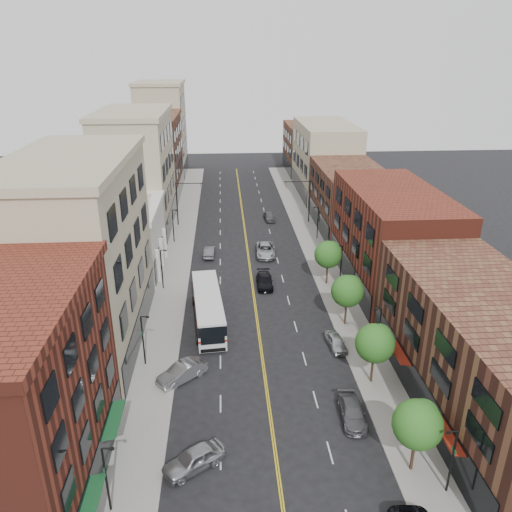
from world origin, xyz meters
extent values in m
plane|color=black|center=(0.00, 0.00, 0.00)|extent=(220.00, 220.00, 0.00)
cube|color=gray|center=(-10.00, 35.00, 0.07)|extent=(4.00, 110.00, 0.15)
cube|color=gray|center=(10.00, 35.00, 0.07)|extent=(4.00, 110.00, 0.15)
cube|color=maroon|center=(-17.00, -6.00, 7.00)|extent=(10.00, 16.00, 14.00)
cube|color=tan|center=(-17.00, 13.00, 9.00)|extent=(10.00, 22.00, 18.00)
cube|color=silver|center=(-17.00, 31.00, 4.00)|extent=(10.00, 14.00, 8.00)
cube|color=tan|center=(-17.00, 48.00, 9.00)|extent=(10.00, 20.00, 18.00)
cube|color=#582D23|center=(-17.00, 68.00, 7.50)|extent=(10.00, 20.00, 15.00)
cube|color=tan|center=(-17.00, 86.00, 10.00)|extent=(10.00, 16.00, 20.00)
cube|color=#582D23|center=(17.00, 0.00, 5.00)|extent=(10.00, 26.00, 10.00)
cube|color=maroon|center=(17.00, 24.00, 6.00)|extent=(10.00, 22.00, 12.00)
cube|color=#582D23|center=(17.00, 45.00, 5.00)|extent=(10.00, 20.00, 10.00)
cube|color=tan|center=(17.00, 66.00, 7.00)|extent=(10.00, 22.00, 14.00)
cube|color=#582D23|center=(17.00, 86.00, 5.50)|extent=(10.00, 18.00, 11.00)
cylinder|color=black|center=(9.30, -6.00, 1.40)|extent=(0.22, 0.22, 2.50)
sphere|color=#1D611B|center=(9.30, -6.00, 4.04)|extent=(3.40, 3.40, 3.40)
sphere|color=#1D611B|center=(9.80, -5.60, 4.55)|extent=(2.04, 2.04, 2.04)
cylinder|color=black|center=(9.30, 4.00, 1.40)|extent=(0.22, 0.22, 2.50)
sphere|color=#1D611B|center=(9.30, 4.00, 4.04)|extent=(3.40, 3.40, 3.40)
sphere|color=#1D611B|center=(9.80, 4.40, 4.55)|extent=(2.04, 2.04, 2.04)
cylinder|color=black|center=(9.30, 14.00, 1.40)|extent=(0.22, 0.22, 2.50)
sphere|color=#1D611B|center=(9.30, 14.00, 4.04)|extent=(3.40, 3.40, 3.40)
sphere|color=#1D611B|center=(9.80, 14.40, 4.55)|extent=(2.04, 2.04, 2.04)
cylinder|color=black|center=(9.30, 24.00, 1.40)|extent=(0.22, 0.22, 2.50)
sphere|color=#1D611B|center=(9.30, 24.00, 4.04)|extent=(3.40, 3.40, 3.40)
sphere|color=#1D611B|center=(9.80, 24.40, 4.55)|extent=(2.04, 2.04, 2.04)
cylinder|color=black|center=(-11.00, -8.00, 2.65)|extent=(0.14, 0.14, 5.00)
cylinder|color=black|center=(-10.65, -8.00, 5.15)|extent=(0.70, 0.10, 0.10)
cube|color=black|center=(-10.40, -8.00, 5.10)|extent=(0.28, 0.14, 0.14)
cube|color=#19592D|center=(-11.00, -8.00, 3.55)|extent=(0.04, 0.55, 0.35)
cylinder|color=black|center=(-11.00, 8.00, 2.65)|extent=(0.14, 0.14, 5.00)
cylinder|color=black|center=(-10.65, 8.00, 5.15)|extent=(0.70, 0.10, 0.10)
cube|color=black|center=(-10.40, 8.00, 5.10)|extent=(0.28, 0.14, 0.14)
cube|color=#19592D|center=(-11.00, 8.00, 3.55)|extent=(0.04, 0.55, 0.35)
cylinder|color=black|center=(-11.00, 24.00, 2.65)|extent=(0.14, 0.14, 5.00)
cylinder|color=black|center=(-10.65, 24.00, 5.15)|extent=(0.70, 0.10, 0.10)
cube|color=black|center=(-10.40, 24.00, 5.10)|extent=(0.28, 0.14, 0.14)
cube|color=#19592D|center=(-11.00, 24.00, 3.55)|extent=(0.04, 0.55, 0.35)
cylinder|color=black|center=(-11.00, 40.00, 2.65)|extent=(0.14, 0.14, 5.00)
cylinder|color=black|center=(-10.65, 40.00, 5.15)|extent=(0.70, 0.10, 0.10)
cube|color=black|center=(-10.40, 40.00, 5.10)|extent=(0.28, 0.14, 0.14)
cube|color=#19592D|center=(-11.00, 40.00, 3.55)|extent=(0.04, 0.55, 0.35)
cylinder|color=black|center=(11.00, -8.00, 2.65)|extent=(0.14, 0.14, 5.00)
cylinder|color=black|center=(10.65, -8.00, 5.15)|extent=(0.70, 0.10, 0.10)
cube|color=black|center=(10.40, -8.00, 5.10)|extent=(0.28, 0.14, 0.14)
cube|color=#19592D|center=(11.00, -8.00, 3.55)|extent=(0.04, 0.55, 0.35)
cylinder|color=black|center=(11.00, 8.00, 2.65)|extent=(0.14, 0.14, 5.00)
cylinder|color=black|center=(10.65, 8.00, 5.15)|extent=(0.70, 0.10, 0.10)
cube|color=black|center=(10.40, 8.00, 5.10)|extent=(0.28, 0.14, 0.14)
cube|color=#19592D|center=(11.00, 8.00, 3.55)|extent=(0.04, 0.55, 0.35)
cylinder|color=black|center=(11.00, 24.00, 2.65)|extent=(0.14, 0.14, 5.00)
cylinder|color=black|center=(10.65, 24.00, 5.15)|extent=(0.70, 0.10, 0.10)
cube|color=black|center=(10.40, 24.00, 5.10)|extent=(0.28, 0.14, 0.14)
cube|color=#19592D|center=(11.00, 24.00, 3.55)|extent=(0.04, 0.55, 0.35)
cylinder|color=black|center=(11.00, 40.00, 2.65)|extent=(0.14, 0.14, 5.00)
cylinder|color=black|center=(10.65, 40.00, 5.15)|extent=(0.70, 0.10, 0.10)
cube|color=black|center=(10.40, 40.00, 5.10)|extent=(0.28, 0.14, 0.14)
cube|color=#19592D|center=(11.00, 40.00, 3.55)|extent=(0.04, 0.55, 0.35)
cylinder|color=black|center=(-11.00, 48.00, 3.75)|extent=(0.18, 0.18, 7.20)
cylinder|color=black|center=(-8.80, 48.00, 7.15)|extent=(4.40, 0.12, 0.12)
imported|color=black|center=(-7.00, 48.00, 6.75)|extent=(0.15, 0.18, 0.90)
cylinder|color=black|center=(11.00, 48.00, 3.75)|extent=(0.18, 0.18, 7.20)
cylinder|color=black|center=(8.80, 48.00, 7.15)|extent=(4.40, 0.12, 0.12)
imported|color=black|center=(7.00, 48.00, 6.75)|extent=(0.15, 0.18, 0.90)
cube|color=silver|center=(-5.27, 15.62, 1.74)|extent=(3.91, 12.84, 3.05)
cube|color=black|center=(-5.27, 15.62, 2.48)|extent=(3.95, 12.89, 1.11)
cube|color=#9F1C0B|center=(-5.27, 15.62, 1.42)|extent=(3.95, 12.89, 0.23)
cube|color=black|center=(-4.68, 9.31, 2.00)|extent=(2.31, 0.28, 1.69)
cylinder|color=black|center=(-6.27, 11.30, 0.51)|extent=(0.39, 1.03, 1.01)
cylinder|color=black|center=(-3.50, 11.56, 0.51)|extent=(0.39, 1.03, 1.01)
cylinder|color=black|center=(-7.05, 19.69, 0.51)|extent=(0.39, 1.03, 1.01)
cylinder|color=black|center=(-4.28, 19.95, 0.51)|extent=(0.39, 1.03, 1.01)
imported|color=#979A9E|center=(-5.85, -4.75, 0.78)|extent=(4.84, 4.02, 1.56)
imported|color=#96989D|center=(-7.40, 5.52, 0.77)|extent=(4.65, 4.26, 1.55)
imported|color=#4F4E53|center=(6.44, -0.57, 0.67)|extent=(2.04, 4.67, 1.34)
imported|color=#B0B3B9|center=(7.40, 9.71, 0.64)|extent=(1.89, 3.90, 1.28)
imported|color=#4D4D52|center=(-5.50, 34.12, 0.68)|extent=(1.71, 4.23, 1.37)
imported|color=black|center=(1.50, 24.01, 0.70)|extent=(2.03, 4.84, 1.40)
imported|color=#ADB0B5|center=(2.44, 34.00, 0.80)|extent=(2.88, 5.85, 1.60)
imported|color=#4D4D52|center=(4.43, 49.61, 0.68)|extent=(1.96, 4.13, 1.36)
camera|label=1|loc=(-3.29, -31.73, 27.34)|focal=35.00mm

